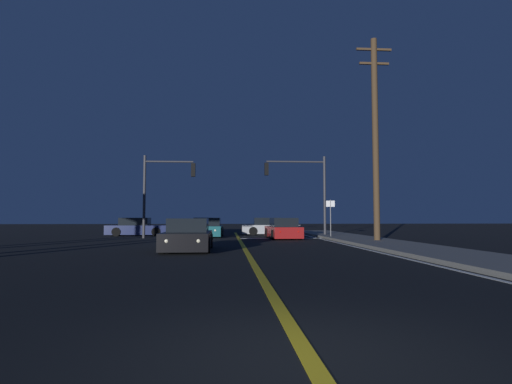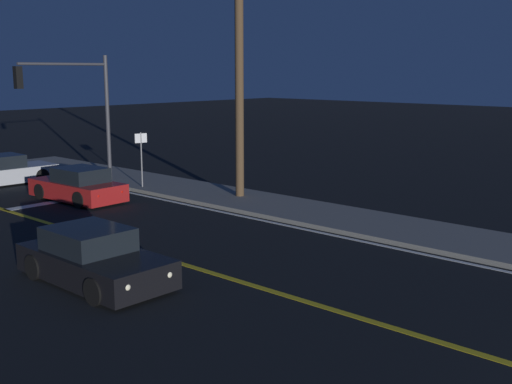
{
  "view_description": "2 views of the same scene",
  "coord_description": "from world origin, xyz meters",
  "px_view_note": "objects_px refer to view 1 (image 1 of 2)",
  "views": [
    {
      "loc": [
        -0.83,
        -4.09,
        1.4
      ],
      "look_at": [
        0.94,
        20.31,
        2.88
      ],
      "focal_mm": 29.03,
      "sensor_mm": 36.0,
      "label": 1
    },
    {
      "loc": [
        -10.84,
        0.43,
        5.13
      ],
      "look_at": [
        0.68,
        10.93,
        2.14
      ],
      "focal_mm": 44.82,
      "sensor_mm": 36.0,
      "label": 2
    }
  ],
  "objects_px": {
    "car_far_approaching_charcoal": "(203,226)",
    "car_mid_block_black": "(188,237)",
    "car_following_oncoming_teal": "(209,228)",
    "car_lead_oncoming_silver": "(270,227)",
    "street_sign_corner": "(331,213)",
    "car_distant_tail_red": "(283,230)",
    "utility_pole_right": "(375,136)",
    "traffic_signal_near_right": "(303,182)",
    "car_side_waiting_navy": "(138,228)",
    "traffic_signal_far_left": "(163,183)"
  },
  "relations": [
    {
      "from": "car_side_waiting_navy",
      "to": "street_sign_corner",
      "type": "bearing_deg",
      "value": 69.19
    },
    {
      "from": "car_lead_oncoming_silver",
      "to": "traffic_signal_near_right",
      "type": "xyz_separation_m",
      "value": [
        2.07,
        -3.08,
        3.3
      ]
    },
    {
      "from": "traffic_signal_near_right",
      "to": "street_sign_corner",
      "type": "bearing_deg",
      "value": 114.84
    },
    {
      "from": "car_side_waiting_navy",
      "to": "car_mid_block_black",
      "type": "distance_m",
      "value": 14.83
    },
    {
      "from": "car_mid_block_black",
      "to": "traffic_signal_near_right",
      "type": "height_order",
      "value": "traffic_signal_near_right"
    },
    {
      "from": "car_mid_block_black",
      "to": "car_side_waiting_navy",
      "type": "bearing_deg",
      "value": -70.24
    },
    {
      "from": "car_far_approaching_charcoal",
      "to": "car_following_oncoming_teal",
      "type": "distance_m",
      "value": 6.96
    },
    {
      "from": "car_side_waiting_navy",
      "to": "traffic_signal_far_left",
      "type": "distance_m",
      "value": 5.33
    },
    {
      "from": "traffic_signal_near_right",
      "to": "street_sign_corner",
      "type": "height_order",
      "value": "traffic_signal_near_right"
    },
    {
      "from": "utility_pole_right",
      "to": "car_side_waiting_navy",
      "type": "bearing_deg",
      "value": 147.09
    },
    {
      "from": "car_distant_tail_red",
      "to": "car_lead_oncoming_silver",
      "type": "bearing_deg",
      "value": 89.79
    },
    {
      "from": "car_far_approaching_charcoal",
      "to": "car_following_oncoming_teal",
      "type": "relative_size",
      "value": 0.95
    },
    {
      "from": "car_mid_block_black",
      "to": "utility_pole_right",
      "type": "xyz_separation_m",
      "value": [
        9.77,
        4.41,
        5.26
      ]
    },
    {
      "from": "car_following_oncoming_teal",
      "to": "traffic_signal_far_left",
      "type": "height_order",
      "value": "traffic_signal_far_left"
    },
    {
      "from": "car_far_approaching_charcoal",
      "to": "traffic_signal_far_left",
      "type": "distance_m",
      "value": 9.42
    },
    {
      "from": "traffic_signal_far_left",
      "to": "car_far_approaching_charcoal",
      "type": "bearing_deg",
      "value": 75.52
    },
    {
      "from": "car_following_oncoming_teal",
      "to": "car_distant_tail_red",
      "type": "height_order",
      "value": "same"
    },
    {
      "from": "car_far_approaching_charcoal",
      "to": "car_distant_tail_red",
      "type": "distance_m",
      "value": 11.43
    },
    {
      "from": "car_following_oncoming_teal",
      "to": "street_sign_corner",
      "type": "relative_size",
      "value": 1.76
    },
    {
      "from": "traffic_signal_near_right",
      "to": "utility_pole_right",
      "type": "bearing_deg",
      "value": 110.25
    },
    {
      "from": "car_lead_oncoming_silver",
      "to": "car_side_waiting_navy",
      "type": "relative_size",
      "value": 0.98
    },
    {
      "from": "car_following_oncoming_teal",
      "to": "utility_pole_right",
      "type": "relative_size",
      "value": 0.39
    },
    {
      "from": "car_far_approaching_charcoal",
      "to": "utility_pole_right",
      "type": "distance_m",
      "value": 18.49
    },
    {
      "from": "car_side_waiting_navy",
      "to": "traffic_signal_near_right",
      "type": "xyz_separation_m",
      "value": [
        12.06,
        -2.24,
        3.3
      ]
    },
    {
      "from": "traffic_signal_near_right",
      "to": "street_sign_corner",
      "type": "distance_m",
      "value": 3.79
    },
    {
      "from": "car_far_approaching_charcoal",
      "to": "car_mid_block_black",
      "type": "relative_size",
      "value": 0.97
    },
    {
      "from": "car_lead_oncoming_silver",
      "to": "car_mid_block_black",
      "type": "distance_m",
      "value": 15.63
    },
    {
      "from": "car_lead_oncoming_silver",
      "to": "traffic_signal_far_left",
      "type": "relative_size",
      "value": 0.83
    },
    {
      "from": "car_lead_oncoming_silver",
      "to": "car_distant_tail_red",
      "type": "height_order",
      "value": "same"
    },
    {
      "from": "car_following_oncoming_teal",
      "to": "utility_pole_right",
      "type": "distance_m",
      "value": 13.2
    },
    {
      "from": "car_distant_tail_red",
      "to": "street_sign_corner",
      "type": "xyz_separation_m",
      "value": [
        3.11,
        -0.07,
        1.1
      ]
    },
    {
      "from": "car_lead_oncoming_silver",
      "to": "car_following_oncoming_teal",
      "type": "height_order",
      "value": "same"
    },
    {
      "from": "car_distant_tail_red",
      "to": "car_side_waiting_navy",
      "type": "bearing_deg",
      "value": 151.39
    },
    {
      "from": "car_side_waiting_navy",
      "to": "traffic_signal_far_left",
      "type": "xyz_separation_m",
      "value": [
        2.38,
        -3.64,
        3.07
      ]
    },
    {
      "from": "car_lead_oncoming_silver",
      "to": "car_following_oncoming_teal",
      "type": "xyz_separation_m",
      "value": [
        -4.65,
        -2.78,
        -0.0
      ]
    },
    {
      "from": "car_lead_oncoming_silver",
      "to": "car_following_oncoming_teal",
      "type": "relative_size",
      "value": 1.03
    },
    {
      "from": "traffic_signal_near_right",
      "to": "traffic_signal_far_left",
      "type": "bearing_deg",
      "value": 8.23
    },
    {
      "from": "car_mid_block_black",
      "to": "utility_pole_right",
      "type": "distance_m",
      "value": 11.95
    },
    {
      "from": "car_side_waiting_navy",
      "to": "traffic_signal_far_left",
      "type": "relative_size",
      "value": 0.84
    },
    {
      "from": "car_following_oncoming_teal",
      "to": "traffic_signal_near_right",
      "type": "height_order",
      "value": "traffic_signal_near_right"
    },
    {
      "from": "car_far_approaching_charcoal",
      "to": "traffic_signal_near_right",
      "type": "height_order",
      "value": "traffic_signal_near_right"
    },
    {
      "from": "car_following_oncoming_teal",
      "to": "car_mid_block_black",
      "type": "relative_size",
      "value": 1.03
    },
    {
      "from": "car_lead_oncoming_silver",
      "to": "car_mid_block_black",
      "type": "relative_size",
      "value": 1.06
    },
    {
      "from": "car_side_waiting_navy",
      "to": "car_mid_block_black",
      "type": "relative_size",
      "value": 1.08
    },
    {
      "from": "car_lead_oncoming_silver",
      "to": "street_sign_corner",
      "type": "distance_m",
      "value": 6.87
    },
    {
      "from": "car_far_approaching_charcoal",
      "to": "utility_pole_right",
      "type": "xyz_separation_m",
      "value": [
        10.15,
        -14.53,
        5.27
      ]
    },
    {
      "from": "car_following_oncoming_teal",
      "to": "car_side_waiting_navy",
      "type": "xyz_separation_m",
      "value": [
        -5.35,
        1.94,
        -0.0
      ]
    },
    {
      "from": "street_sign_corner",
      "to": "car_following_oncoming_teal",
      "type": "bearing_deg",
      "value": 158.86
    },
    {
      "from": "car_distant_tail_red",
      "to": "street_sign_corner",
      "type": "relative_size",
      "value": 1.72
    },
    {
      "from": "street_sign_corner",
      "to": "car_distant_tail_red",
      "type": "bearing_deg",
      "value": 178.63
    }
  ]
}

